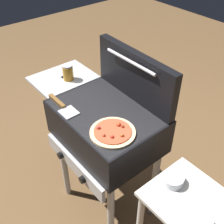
% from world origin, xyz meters
% --- Properties ---
extents(ground_plane, '(8.00, 8.00, 0.00)m').
position_xyz_m(ground_plane, '(0.00, 0.00, 0.00)').
color(ground_plane, brown).
extents(grill, '(0.96, 0.53, 0.90)m').
position_xyz_m(grill, '(-0.01, -0.00, 0.76)').
color(grill, black).
rests_on(grill, ground_plane).
extents(grill_lid_open, '(0.63, 0.09, 0.30)m').
position_xyz_m(grill_lid_open, '(0.00, 0.21, 1.05)').
color(grill_lid_open, black).
rests_on(grill_lid_open, grill).
extents(pizza_pepperoni, '(0.24, 0.24, 0.04)m').
position_xyz_m(pizza_pepperoni, '(0.17, -0.09, 0.91)').
color(pizza_pepperoni, beige).
rests_on(pizza_pepperoni, grill).
extents(sauce_jar, '(0.07, 0.07, 0.11)m').
position_xyz_m(sauce_jar, '(-0.43, 0.02, 0.95)').
color(sauce_jar, '#B77A1E').
rests_on(sauce_jar, grill).
extents(spatula, '(0.26, 0.09, 0.02)m').
position_xyz_m(spatula, '(-0.20, -0.18, 0.91)').
color(spatula, '#B7BABF').
rests_on(spatula, grill).
extents(topping_bowl_near, '(0.11, 0.11, 0.04)m').
position_xyz_m(topping_bowl_near, '(0.52, 0.01, 0.77)').
color(topping_bowl_near, silver).
rests_on(topping_bowl_near, prep_table).
extents(topping_bowl_far, '(0.09, 0.09, 0.04)m').
position_xyz_m(topping_bowl_far, '(0.75, -0.08, 0.77)').
color(topping_bowl_far, silver).
rests_on(topping_bowl_far, prep_table).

